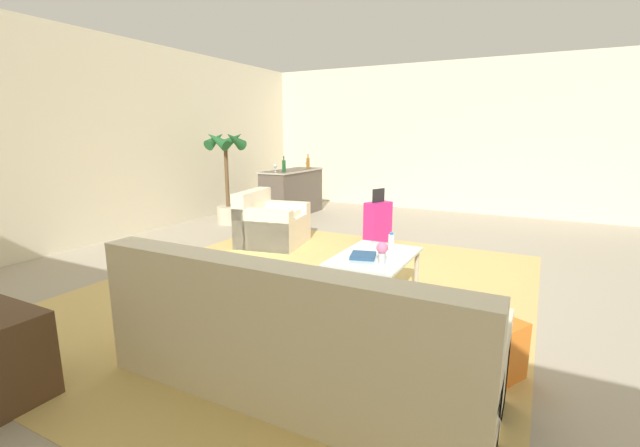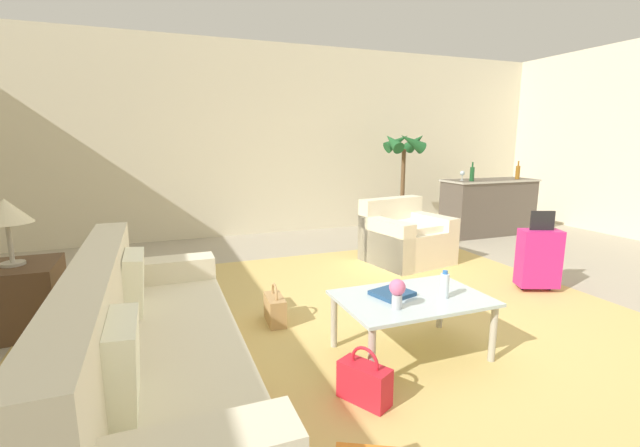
{
  "view_description": "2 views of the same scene",
  "coord_description": "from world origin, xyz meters",
  "views": [
    {
      "loc": [
        -4.32,
        -1.93,
        1.65
      ],
      "look_at": [
        -0.62,
        0.01,
        0.76
      ],
      "focal_mm": 24.0,
      "sensor_mm": 36.0,
      "label": 1
    },
    {
      "loc": [
        -2.08,
        -3.0,
        1.56
      ],
      "look_at": [
        -0.89,
        0.1,
        0.91
      ],
      "focal_mm": 24.0,
      "sensor_mm": 36.0,
      "label": 2
    }
  ],
  "objects": [
    {
      "name": "wine_glass_leftmost",
      "position": [
        2.56,
        2.64,
        1.03
      ],
      "size": [
        0.08,
        0.08,
        0.15
      ],
      "color": "silver",
      "rests_on": "bar_console"
    },
    {
      "name": "couch",
      "position": [
        -2.19,
        -0.6,
        0.31
      ],
      "size": [
        0.86,
        2.5,
        0.92
      ],
      "color": "beige",
      "rests_on": "ground"
    },
    {
      "name": "wine_glass_left_of_centre",
      "position": [
        3.64,
        2.56,
        1.03
      ],
      "size": [
        0.08,
        0.08,
        0.15
      ],
      "color": "silver",
      "rests_on": "bar_console"
    },
    {
      "name": "handbag_red",
      "position": [
        -0.99,
        -0.91,
        0.13
      ],
      "size": [
        0.28,
        0.35,
        0.36
      ],
      "color": "red",
      "rests_on": "ground"
    },
    {
      "name": "wall_back",
      "position": [
        0.0,
        4.06,
        1.55
      ],
      "size": [
        10.24,
        0.12,
        3.1
      ],
      "primitive_type": "cube",
      "color": "beige",
      "rests_on": "ground"
    },
    {
      "name": "area_rug",
      "position": [
        -0.6,
        0.2,
        0.0
      ],
      "size": [
        5.2,
        4.4,
        0.01
      ],
      "primitive_type": "cube",
      "color": "tan",
      "rests_on": "ground"
    },
    {
      "name": "water_bottle",
      "position": [
        -0.2,
        -0.6,
        0.54
      ],
      "size": [
        0.06,
        0.06,
        0.2
      ],
      "color": "silver",
      "rests_on": "coffee_table"
    },
    {
      "name": "wine_bottle_green",
      "position": [
        2.62,
        2.48,
        1.04
      ],
      "size": [
        0.07,
        0.07,
        0.3
      ],
      "color": "#194C23",
      "rests_on": "bar_console"
    },
    {
      "name": "suitcase_magenta",
      "position": [
        1.6,
        0.2,
        0.36
      ],
      "size": [
        0.45,
        0.35,
        0.85
      ],
      "color": "#D12375",
      "rests_on": "ground"
    },
    {
      "name": "wine_bottle_amber",
      "position": [
        3.56,
        2.48,
        1.04
      ],
      "size": [
        0.07,
        0.07,
        0.3
      ],
      "color": "brown",
      "rests_on": "bar_console"
    },
    {
      "name": "wall_right",
      "position": [
        5.06,
        0.0,
        1.55
      ],
      "size": [
        0.12,
        8.0,
        3.1
      ],
      "primitive_type": "cube",
      "color": "beige",
      "rests_on": "ground"
    },
    {
      "name": "potted_palm",
      "position": [
        1.8,
        3.2,
        0.93
      ],
      "size": [
        0.64,
        0.64,
        1.73
      ],
      "color": "#BCB299",
      "rests_on": "ground"
    },
    {
      "name": "bar_console",
      "position": [
        3.1,
        2.6,
        0.48
      ],
      "size": [
        1.59,
        0.62,
        0.92
      ],
      "color": "brown",
      "rests_on": "ground"
    },
    {
      "name": "handbag_tan",
      "position": [
        -1.19,
        0.39,
        0.13
      ],
      "size": [
        0.16,
        0.33,
        0.36
      ],
      "color": "tan",
      "rests_on": "ground"
    },
    {
      "name": "ground_plane",
      "position": [
        0.0,
        0.0,
        0.0
      ],
      "size": [
        12.0,
        12.0,
        0.0
      ],
      "primitive_type": "plane",
      "color": "#A89E89"
    },
    {
      "name": "armchair",
      "position": [
        0.89,
        1.66,
        0.29
      ],
      "size": [
        1.08,
        1.02,
        0.81
      ],
      "color": "beige",
      "rests_on": "ground"
    },
    {
      "name": "coffee_table_book",
      "position": [
        -0.52,
        -0.42,
        0.46
      ],
      "size": [
        0.32,
        0.3,
        0.03
      ],
      "primitive_type": "cube",
      "rotation": [
        0.0,
        0.0,
        0.27
      ],
      "color": "navy",
      "rests_on": "coffee_table"
    },
    {
      "name": "coffee_table",
      "position": [
        -0.4,
        -0.5,
        0.39
      ],
      "size": [
        1.07,
        0.71,
        0.45
      ],
      "color": "silver",
      "rests_on": "ground"
    },
    {
      "name": "backpack_orange",
      "position": [
        -1.4,
        -1.79,
        0.19
      ],
      "size": [
        0.36,
        0.34,
        0.4
      ],
      "color": "orange",
      "rests_on": "ground"
    },
    {
      "name": "flower_vase",
      "position": [
        -0.62,
        -0.65,
        0.57
      ],
      "size": [
        0.11,
        0.11,
        0.21
      ],
      "color": "#B2B7BC",
      "rests_on": "coffee_table"
    }
  ]
}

